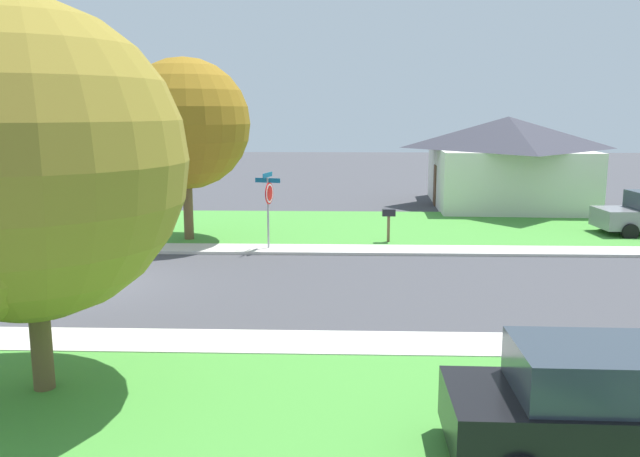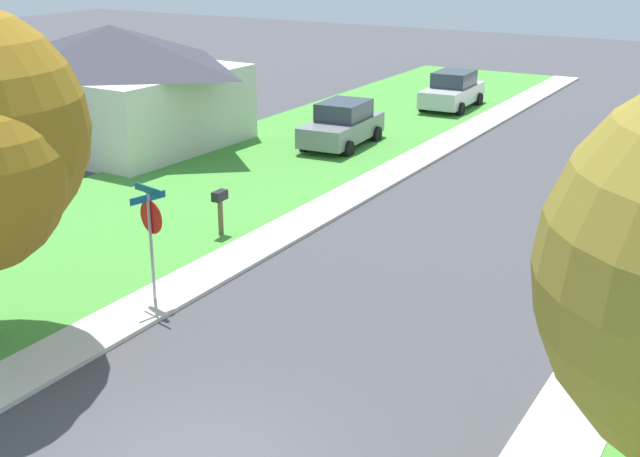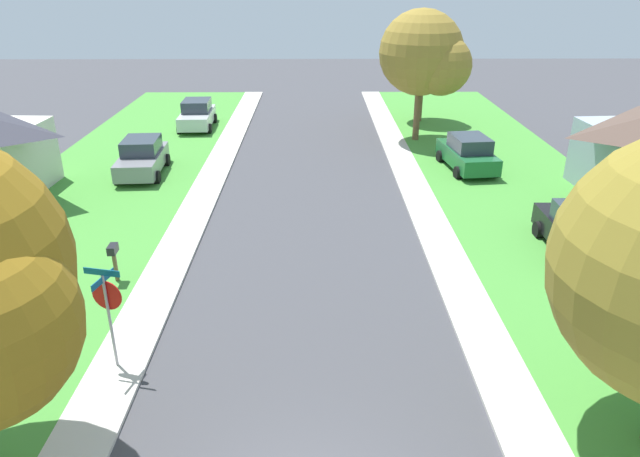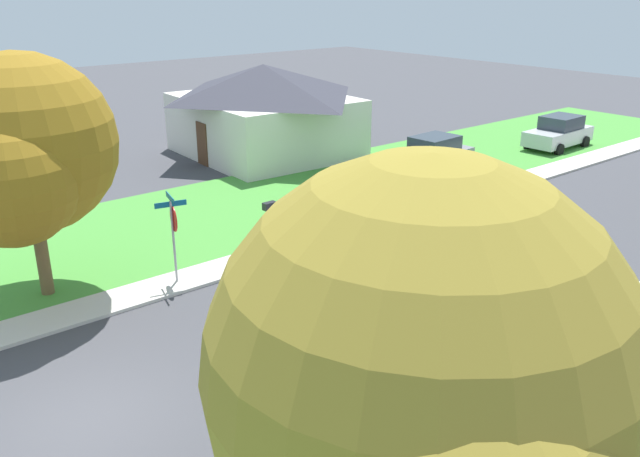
{
  "view_description": "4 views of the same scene",
  "coord_description": "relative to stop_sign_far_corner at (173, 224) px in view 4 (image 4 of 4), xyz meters",
  "views": [
    {
      "loc": [
        17.69,
        7.09,
        4.89
      ],
      "look_at": [
        -1.46,
        6.45,
        1.4
      ],
      "focal_mm": 36.39,
      "sensor_mm": 36.0,
      "label": 1
    },
    {
      "loc": [
        7.26,
        -8.75,
        7.98
      ],
      "look_at": [
        -2.05,
        7.35,
        1.4
      ],
      "focal_mm": 47.45,
      "sensor_mm": 36.0,
      "label": 2
    },
    {
      "loc": [
        0.19,
        -7.3,
        9.02
      ],
      "look_at": [
        0.35,
        9.84,
        1.4
      ],
      "focal_mm": 32.58,
      "sensor_mm": 36.0,
      "label": 3
    },
    {
      "loc": [
        11.66,
        -3.36,
        8.39
      ],
      "look_at": [
        -2.77,
        8.41,
        1.4
      ],
      "focal_mm": 36.78,
      "sensor_mm": 36.0,
      "label": 4
    }
  ],
  "objects": [
    {
      "name": "ground_plane",
      "position": [
        4.71,
        -4.54,
        -1.89
      ],
      "size": [
        120.0,
        120.0,
        0.0
      ],
      "primitive_type": "plane",
      "color": "#424247"
    },
    {
      "name": "sidewalk_east",
      "position": [
        9.41,
        7.46,
        -1.84
      ],
      "size": [
        1.4,
        56.0,
        0.1
      ],
      "primitive_type": "cube",
      "color": "beige",
      "rests_on": "ground"
    },
    {
      "name": "sidewalk_west",
      "position": [
        0.01,
        7.46,
        -1.84
      ],
      "size": [
        1.4,
        56.0,
        0.1
      ],
      "primitive_type": "cube",
      "color": "beige",
      "rests_on": "ground"
    },
    {
      "name": "lawn_west",
      "position": [
        -4.69,
        7.46,
        -1.85
      ],
      "size": [
        8.0,
        56.0,
        0.08
      ],
      "primitive_type": "cube",
      "color": "#479338",
      "rests_on": "ground"
    },
    {
      "name": "stop_sign_far_corner",
      "position": [
        0.0,
        0.0,
        0.0
      ],
      "size": [
        0.9,
        0.9,
        2.77
      ],
      "color": "#9E9EA3",
      "rests_on": "ground"
    },
    {
      "name": "car_silver_near_corner",
      "position": [
        -2.39,
        23.96,
        -1.01
      ],
      "size": [
        2.17,
        4.37,
        1.76
      ],
      "color": "silver",
      "rests_on": "ground"
    },
    {
      "name": "car_grey_driveway_right",
      "position": [
        -3.35,
        14.93,
        -1.01
      ],
      "size": [
        2.24,
        4.4,
        1.76
      ],
      "color": "gray",
      "rests_on": "ground"
    },
    {
      "name": "tree_sidewalk_mid",
      "position": [
        12.16,
        -2.86,
        1.99
      ],
      "size": [
        5.68,
        5.29,
        6.7
      ],
      "color": "brown",
      "rests_on": "ground"
    },
    {
      "name": "tree_sidewalk_near",
      "position": [
        -1.37,
        -3.43,
        2.37
      ],
      "size": [
        5.2,
        4.84,
        6.83
      ],
      "color": "brown",
      "rests_on": "ground"
    },
    {
      "name": "house_left_setback",
      "position": [
        -11.34,
        11.03,
        0.49
      ],
      "size": [
        9.32,
        8.17,
        4.6
      ],
      "color": "silver",
      "rests_on": "ground"
    },
    {
      "name": "mailbox",
      "position": [
        -1.34,
        4.3,
        -0.88
      ],
      "size": [
        0.26,
        0.49,
        1.31
      ],
      "color": "brown",
      "rests_on": "ground"
    }
  ]
}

